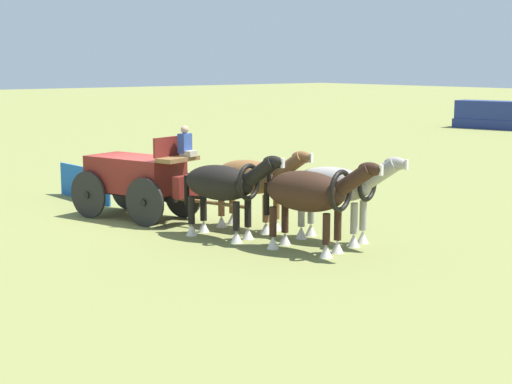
# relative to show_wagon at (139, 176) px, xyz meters

# --- Properties ---
(ground_plane) EXTENTS (220.00, 220.00, 0.00)m
(ground_plane) POSITION_rel_show_wagon_xyz_m (-0.14, -0.05, -1.23)
(ground_plane) COLOR olive
(show_wagon) EXTENTS (5.81, 2.66, 2.75)m
(show_wagon) POSITION_rel_show_wagon_xyz_m (0.00, 0.00, 0.00)
(show_wagon) COLOR maroon
(show_wagon) RESTS_ON ground
(draft_horse_rear_near) EXTENTS (3.09, 1.49, 2.25)m
(draft_horse_rear_near) POSITION_rel_show_wagon_xyz_m (3.26, 1.65, 0.14)
(draft_horse_rear_near) COLOR brown
(draft_horse_rear_near) RESTS_ON ground
(draft_horse_rear_off) EXTENTS (3.06, 1.47, 2.25)m
(draft_horse_rear_off) POSITION_rel_show_wagon_xyz_m (3.64, 0.40, 0.14)
(draft_horse_rear_off) COLOR black
(draft_horse_rear_off) RESTS_ON ground
(draft_horse_lead_near) EXTENTS (3.13, 1.46, 2.27)m
(draft_horse_lead_near) POSITION_rel_show_wagon_xyz_m (5.76, 2.39, 0.16)
(draft_horse_lead_near) COLOR #9E998E
(draft_horse_lead_near) RESTS_ON ground
(draft_horse_lead_off) EXTENTS (3.12, 1.55, 2.28)m
(draft_horse_lead_off) POSITION_rel_show_wagon_xyz_m (6.12, 1.14, 0.17)
(draft_horse_lead_off) COLOR #331E14
(draft_horse_lead_off) RESTS_ON ground
(parked_vehicle_a) EXTENTS (5.42, 2.90, 1.90)m
(parked_vehicle_a) POSITION_rel_show_wagon_xyz_m (-12.53, 34.89, -0.31)
(parked_vehicle_a) COLOR navy
(parked_vehicle_a) RESTS_ON ground
(sponsor_banner) EXTENTS (3.20, 0.20, 1.10)m
(sponsor_banner) POSITION_rel_show_wagon_xyz_m (-3.80, 0.12, -0.68)
(sponsor_banner) COLOR #1959B2
(sponsor_banner) RESTS_ON ground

